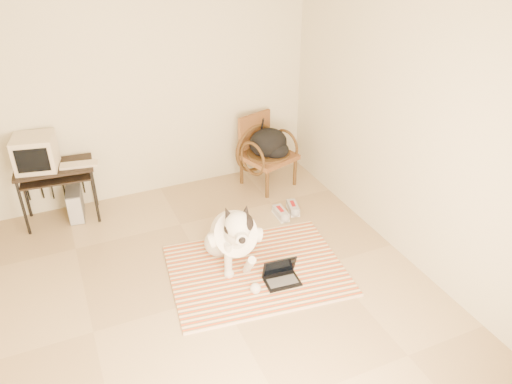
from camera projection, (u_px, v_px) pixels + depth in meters
floor at (220, 295)px, 4.75m from camera, size 4.50×4.50×0.00m
wall_back at (149, 88)px, 5.85m from camera, size 4.50×0.00×4.50m
wall_front at (378, 377)px, 2.29m from camera, size 4.50×0.00×4.50m
wall_right at (411, 131)px, 4.77m from camera, size 0.00×4.50×4.50m
rug at (257, 270)px, 5.06m from camera, size 1.87×1.52×0.02m
dog at (234, 235)px, 5.01m from camera, size 0.58×1.19×0.85m
laptop at (281, 275)px, 4.88m from camera, size 0.36×0.27×0.24m
computer_desk at (55, 175)px, 5.59m from camera, size 0.87×0.53×0.70m
crt_monitor at (35, 153)px, 5.42m from camera, size 0.49×0.47×0.38m
desk_keyboard at (79, 165)px, 5.56m from camera, size 0.42×0.21×0.03m
pc_tower at (75, 204)px, 5.85m from camera, size 0.21×0.40×0.36m
rattan_chair at (265, 151)px, 6.44m from camera, size 0.75×0.74×0.91m
backpack at (270, 144)px, 6.32m from camera, size 0.50×0.44×0.37m
sneaker_left at (281, 213)px, 5.92m from camera, size 0.12×0.29×0.10m
sneaker_right at (293, 208)px, 6.02m from camera, size 0.17×0.30×0.10m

